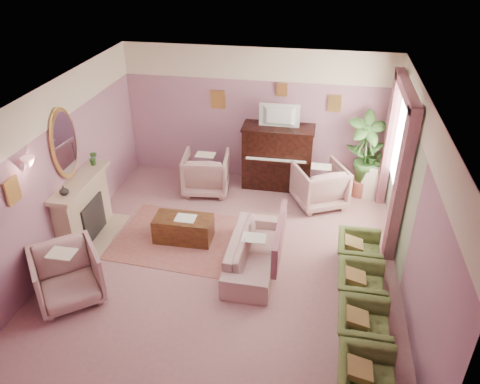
% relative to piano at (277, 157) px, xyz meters
% --- Properties ---
extents(floor, '(5.50, 6.00, 0.01)m').
position_rel_piano_xyz_m(floor, '(-0.50, -2.68, -0.65)').
color(floor, '#A46E72').
rests_on(floor, ground).
extents(ceiling, '(5.50, 6.00, 0.01)m').
position_rel_piano_xyz_m(ceiling, '(-0.50, -2.68, 2.15)').
color(ceiling, white).
rests_on(ceiling, wall_back).
extents(wall_back, '(5.50, 0.02, 2.80)m').
position_rel_piano_xyz_m(wall_back, '(-0.50, 0.32, 0.75)').
color(wall_back, gray).
rests_on(wall_back, floor).
extents(wall_front, '(5.50, 0.02, 2.80)m').
position_rel_piano_xyz_m(wall_front, '(-0.50, -5.68, 0.75)').
color(wall_front, gray).
rests_on(wall_front, floor).
extents(wall_left, '(0.02, 6.00, 2.80)m').
position_rel_piano_xyz_m(wall_left, '(-3.25, -2.68, 0.75)').
color(wall_left, gray).
rests_on(wall_left, floor).
extents(wall_right, '(0.02, 6.00, 2.80)m').
position_rel_piano_xyz_m(wall_right, '(2.25, -2.68, 0.75)').
color(wall_right, gray).
rests_on(wall_right, floor).
extents(picture_rail_band, '(5.50, 0.01, 0.65)m').
position_rel_piano_xyz_m(picture_rail_band, '(-0.50, 0.31, 1.82)').
color(picture_rail_band, '#F2E2C5').
rests_on(picture_rail_band, wall_back).
extents(stripe_panel, '(0.01, 3.00, 2.15)m').
position_rel_piano_xyz_m(stripe_panel, '(2.23, -1.38, 0.42)').
color(stripe_panel, '#B0BF99').
rests_on(stripe_panel, wall_right).
extents(fireplace_surround, '(0.30, 1.40, 1.10)m').
position_rel_piano_xyz_m(fireplace_surround, '(-3.09, -2.48, -0.10)').
color(fireplace_surround, tan).
rests_on(fireplace_surround, floor).
extents(fireplace_inset, '(0.18, 0.72, 0.68)m').
position_rel_piano_xyz_m(fireplace_inset, '(-2.99, -2.48, -0.25)').
color(fireplace_inset, '#252525').
rests_on(fireplace_inset, floor).
extents(fire_ember, '(0.06, 0.54, 0.10)m').
position_rel_piano_xyz_m(fire_ember, '(-2.95, -2.48, -0.43)').
color(fire_ember, orange).
rests_on(fire_ember, floor).
extents(mantel_shelf, '(0.40, 1.55, 0.07)m').
position_rel_piano_xyz_m(mantel_shelf, '(-3.06, -2.48, 0.47)').
color(mantel_shelf, tan).
rests_on(mantel_shelf, fireplace_surround).
extents(hearth, '(0.55, 1.50, 0.02)m').
position_rel_piano_xyz_m(hearth, '(-2.89, -2.48, -0.64)').
color(hearth, tan).
rests_on(hearth, floor).
extents(mirror_frame, '(0.04, 0.72, 1.20)m').
position_rel_piano_xyz_m(mirror_frame, '(-3.20, -2.48, 1.15)').
color(mirror_frame, '#E3B65A').
rests_on(mirror_frame, wall_left).
extents(mirror_glass, '(0.01, 0.60, 1.06)m').
position_rel_piano_xyz_m(mirror_glass, '(-3.17, -2.48, 1.15)').
color(mirror_glass, silver).
rests_on(mirror_glass, wall_left).
extents(sconce_shade, '(0.20, 0.20, 0.16)m').
position_rel_piano_xyz_m(sconce_shade, '(-3.12, -3.53, 1.33)').
color(sconce_shade, '#E99285').
rests_on(sconce_shade, wall_left).
extents(piano, '(1.40, 0.60, 1.30)m').
position_rel_piano_xyz_m(piano, '(0.00, 0.00, 0.00)').
color(piano, black).
rests_on(piano, floor).
extents(piano_keyshelf, '(1.30, 0.12, 0.06)m').
position_rel_piano_xyz_m(piano_keyshelf, '(-0.00, -0.35, 0.07)').
color(piano_keyshelf, black).
rests_on(piano_keyshelf, piano).
extents(piano_keys, '(1.20, 0.08, 0.02)m').
position_rel_piano_xyz_m(piano_keys, '(0.00, -0.35, 0.11)').
color(piano_keys, white).
rests_on(piano_keys, piano).
extents(piano_top, '(1.45, 0.65, 0.04)m').
position_rel_piano_xyz_m(piano_top, '(0.00, 0.00, 0.66)').
color(piano_top, black).
rests_on(piano_top, piano).
extents(television, '(0.80, 0.12, 0.48)m').
position_rel_piano_xyz_m(television, '(0.00, -0.05, 0.95)').
color(television, '#252525').
rests_on(television, piano).
extents(print_back_left, '(0.30, 0.03, 0.38)m').
position_rel_piano_xyz_m(print_back_left, '(-1.30, 0.28, 1.07)').
color(print_back_left, '#E3B65A').
rests_on(print_back_left, wall_back).
extents(print_back_right, '(0.26, 0.03, 0.34)m').
position_rel_piano_xyz_m(print_back_right, '(1.05, 0.28, 1.13)').
color(print_back_right, '#E3B65A').
rests_on(print_back_right, wall_back).
extents(print_back_mid, '(0.22, 0.03, 0.26)m').
position_rel_piano_xyz_m(print_back_mid, '(0.00, 0.28, 1.35)').
color(print_back_mid, '#E3B65A').
rests_on(print_back_mid, wall_back).
extents(print_left_wall, '(0.03, 0.28, 0.36)m').
position_rel_piano_xyz_m(print_left_wall, '(-3.21, -3.88, 1.07)').
color(print_left_wall, '#E3B65A').
rests_on(print_left_wall, wall_left).
extents(window_blind, '(0.03, 1.40, 1.80)m').
position_rel_piano_xyz_m(window_blind, '(2.20, -1.13, 1.05)').
color(window_blind, silver).
rests_on(window_blind, wall_right).
extents(curtain_left, '(0.16, 0.34, 2.60)m').
position_rel_piano_xyz_m(curtain_left, '(2.12, -2.05, 0.65)').
color(curtain_left, '#8C4E5C').
rests_on(curtain_left, floor).
extents(curtain_right, '(0.16, 0.34, 2.60)m').
position_rel_piano_xyz_m(curtain_right, '(2.12, -0.21, 0.65)').
color(curtain_right, '#8C4E5C').
rests_on(curtain_right, floor).
extents(pelmet, '(0.16, 2.20, 0.16)m').
position_rel_piano_xyz_m(pelmet, '(2.12, -1.13, 1.91)').
color(pelmet, '#8C4E5C').
rests_on(pelmet, wall_right).
extents(mantel_plant, '(0.16, 0.16, 0.28)m').
position_rel_piano_xyz_m(mantel_plant, '(-3.05, -1.93, 0.64)').
color(mantel_plant, '#315F26').
rests_on(mantel_plant, mantel_shelf).
extents(mantel_vase, '(0.16, 0.16, 0.16)m').
position_rel_piano_xyz_m(mantel_vase, '(-3.05, -2.98, 0.58)').
color(mantel_vase, '#F2E2C5').
rests_on(mantel_vase, mantel_shelf).
extents(area_rug, '(2.62, 1.97, 0.01)m').
position_rel_piano_xyz_m(area_rug, '(-1.32, -2.25, -0.64)').
color(area_rug, '#9C5851').
rests_on(area_rug, floor).
extents(coffee_table, '(1.00, 0.51, 0.45)m').
position_rel_piano_xyz_m(coffee_table, '(-1.38, -2.26, -0.43)').
color(coffee_table, '#4A2B15').
rests_on(coffee_table, floor).
extents(table_paper, '(0.35, 0.28, 0.01)m').
position_rel_piano_xyz_m(table_paper, '(-1.33, -2.26, -0.20)').
color(table_paper, white).
rests_on(table_paper, coffee_table).
extents(sofa, '(0.63, 1.88, 0.76)m').
position_rel_piano_xyz_m(sofa, '(-0.06, -2.74, -0.27)').
color(sofa, tan).
rests_on(sofa, floor).
extents(sofa_throw, '(0.09, 1.42, 0.52)m').
position_rel_piano_xyz_m(sofa_throw, '(0.34, -2.74, -0.05)').
color(sofa_throw, '#8C4E5C').
rests_on(sofa_throw, sofa).
extents(floral_armchair_left, '(0.89, 0.89, 0.93)m').
position_rel_piano_xyz_m(floral_armchair_left, '(-1.40, -0.50, -0.18)').
color(floral_armchair_left, tan).
rests_on(floral_armchair_left, floor).
extents(floral_armchair_right, '(0.89, 0.89, 0.93)m').
position_rel_piano_xyz_m(floral_armchair_right, '(0.90, -0.62, -0.18)').
color(floral_armchair_right, tan).
rests_on(floral_armchair_right, floor).
extents(floral_armchair_front, '(0.89, 0.89, 0.93)m').
position_rel_piano_xyz_m(floral_armchair_front, '(-2.62, -3.99, -0.18)').
color(floral_armchair_front, tan).
rests_on(floral_armchair_front, floor).
extents(olive_chair_a, '(0.56, 0.80, 0.69)m').
position_rel_piano_xyz_m(olive_chair_a, '(1.60, -4.92, -0.31)').
color(olive_chair_a, '#50602D').
rests_on(olive_chair_a, floor).
extents(olive_chair_b, '(0.56, 0.80, 0.69)m').
position_rel_piano_xyz_m(olive_chair_b, '(1.60, -4.10, -0.31)').
color(olive_chair_b, '#50602D').
rests_on(olive_chair_b, floor).
extents(olive_chair_c, '(0.56, 0.80, 0.69)m').
position_rel_piano_xyz_m(olive_chair_c, '(1.60, -3.28, -0.31)').
color(olive_chair_c, '#50602D').
rests_on(olive_chair_c, floor).
extents(olive_chair_d, '(0.56, 0.80, 0.69)m').
position_rel_piano_xyz_m(olive_chair_d, '(1.60, -2.46, -0.31)').
color(olive_chair_d, '#50602D').
rests_on(olive_chair_d, floor).
extents(side_table, '(0.52, 0.52, 0.70)m').
position_rel_piano_xyz_m(side_table, '(1.89, -0.04, -0.30)').
color(side_table, '#EEE6CD').
rests_on(side_table, floor).
extents(side_plant_big, '(0.30, 0.30, 0.34)m').
position_rel_piano_xyz_m(side_plant_big, '(1.89, -0.04, 0.22)').
color(side_plant_big, '#315F26').
rests_on(side_plant_big, side_table).
extents(side_plant_small, '(0.16, 0.16, 0.28)m').
position_rel_piano_xyz_m(side_plant_small, '(2.01, -0.14, 0.19)').
color(side_plant_small, '#315F26').
rests_on(side_plant_small, side_table).
extents(palm_pot, '(0.34, 0.34, 0.34)m').
position_rel_piano_xyz_m(palm_pot, '(1.71, -0.11, -0.48)').
color(palm_pot, brown).
rests_on(palm_pot, floor).
extents(palm_plant, '(0.76, 0.76, 1.44)m').
position_rel_piano_xyz_m(palm_plant, '(1.71, -0.11, 0.41)').
color(palm_plant, '#315F26').
rests_on(palm_plant, palm_pot).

